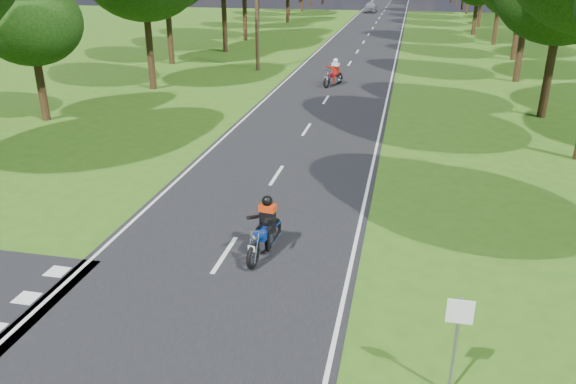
# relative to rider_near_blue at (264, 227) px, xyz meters

# --- Properties ---
(ground) EXTENTS (160.00, 160.00, 0.00)m
(ground) POSITION_rel_rider_near_blue_xyz_m (-1.02, -2.28, -0.81)
(ground) COLOR #305B14
(ground) RESTS_ON ground
(main_road) EXTENTS (7.00, 140.00, 0.02)m
(main_road) POSITION_rel_rider_near_blue_xyz_m (-1.02, 47.72, -0.80)
(main_road) COLOR black
(main_road) RESTS_ON ground
(road_markings) EXTENTS (7.40, 140.00, 0.01)m
(road_markings) POSITION_rel_rider_near_blue_xyz_m (-1.16, 45.85, -0.78)
(road_markings) COLOR silver
(road_markings) RESTS_ON main_road
(telegraph_pole) EXTENTS (1.20, 0.26, 8.00)m
(telegraph_pole) POSITION_rel_rider_near_blue_xyz_m (-7.02, 25.72, 3.26)
(telegraph_pole) COLOR #382616
(telegraph_pole) RESTS_ON ground
(road_sign) EXTENTS (0.45, 0.07, 2.00)m
(road_sign) POSITION_rel_rider_near_blue_xyz_m (4.48, -4.29, 0.53)
(road_sign) COLOR slate
(road_sign) RESTS_ON ground
(rider_near_blue) EXTENTS (0.88, 1.96, 1.58)m
(rider_near_blue) POSITION_rel_rider_near_blue_xyz_m (0.00, 0.00, 0.00)
(rider_near_blue) COLOR #0D3096
(rider_near_blue) RESTS_ON main_road
(rider_far_red) EXTENTS (1.31, 2.07, 1.64)m
(rider_far_red) POSITION_rel_rider_near_blue_xyz_m (-1.14, 21.50, 0.03)
(rider_far_red) COLOR maroon
(rider_far_red) RESTS_ON main_road
(distant_car) EXTENTS (1.81, 4.42, 1.50)m
(distant_car) POSITION_rel_rider_near_blue_xyz_m (-2.83, 74.28, -0.04)
(distant_car) COLOR #A9ABB0
(distant_car) RESTS_ON main_road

